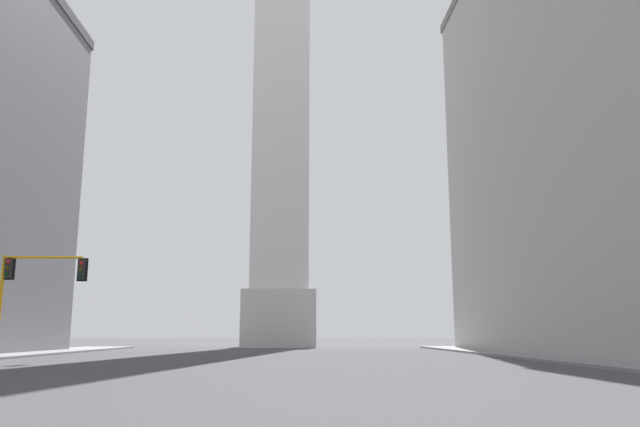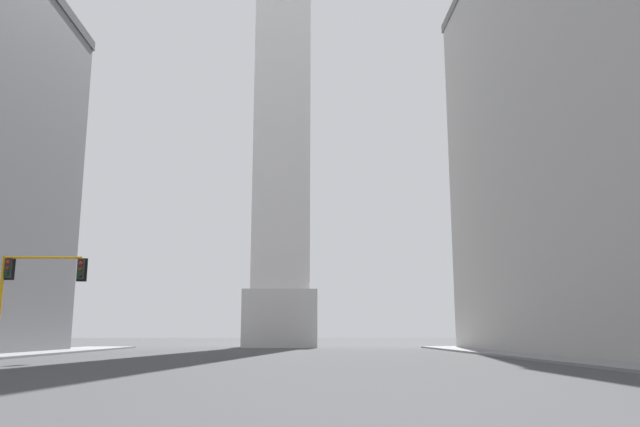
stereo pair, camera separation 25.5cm
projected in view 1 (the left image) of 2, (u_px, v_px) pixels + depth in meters
The scene contains 2 objects.
obelisk at pixel (283, 29), 74.53m from camera, with size 7.87×7.87×77.64m.
traffic_light_mid_left at pixel (31, 280), 34.88m from camera, with size 4.82×0.52×5.79m.
Camera 1 is at (2.06, -1.84, 1.49)m, focal length 35.00 mm.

